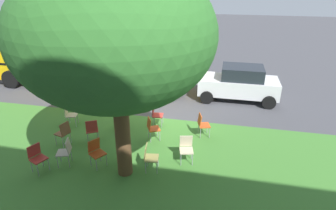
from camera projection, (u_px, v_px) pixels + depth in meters
name	position (u px, v px, depth m)	size (l,w,h in m)	color
ground	(162.00, 116.00, 12.05)	(80.00, 80.00, 0.00)	#424247
grass_verge	(139.00, 158.00, 9.20)	(48.00, 6.00, 0.01)	#3D752D
street_tree	(115.00, 36.00, 6.86)	(5.00, 5.00, 5.96)	brown
chair_0	(96.00, 151.00, 8.67)	(0.58, 0.57, 0.88)	#C64C1E
chair_1	(123.00, 116.00, 10.87)	(0.53, 0.54, 0.88)	brown
chair_2	(37.00, 156.00, 8.41)	(0.55, 0.54, 0.88)	#B7332D
chair_3	(63.00, 132.00, 9.75)	(0.52, 0.51, 0.88)	brown
chair_4	(152.00, 127.00, 10.06)	(0.57, 0.56, 0.88)	#C64C1E
chair_5	(92.00, 129.00, 9.93)	(0.56, 0.57, 0.88)	#B7332D
chair_6	(186.00, 147.00, 8.85)	(0.50, 0.51, 0.88)	beige
chair_7	(202.00, 123.00, 10.32)	(0.53, 0.52, 0.88)	#C64C1E
chair_8	(149.00, 156.00, 8.42)	(0.48, 0.48, 0.88)	olive
chair_9	(70.00, 113.00, 11.08)	(0.52, 0.51, 0.88)	beige
chair_10	(156.00, 113.00, 11.09)	(0.46, 0.46, 0.88)	#B7332D
chair_11	(66.00, 150.00, 8.69)	(0.53, 0.52, 0.88)	#ADA393
parked_car	(239.00, 83.00, 13.43)	(3.70, 1.92, 1.65)	silver
school_bus	(88.00, 54.00, 14.84)	(10.40, 2.80, 2.88)	yellow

